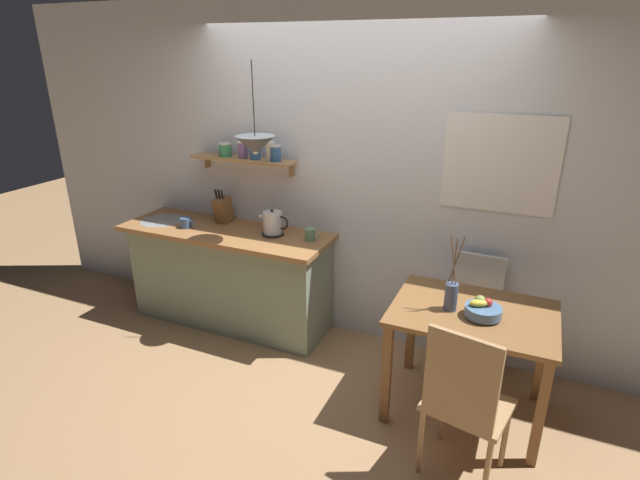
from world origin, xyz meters
name	(u,v)px	position (x,y,z in m)	size (l,w,h in m)	color
ground_plane	(319,366)	(0.00, 0.00, 0.00)	(14.00, 14.00, 0.00)	#A87F56
back_wall	(377,181)	(0.20, 0.65, 1.35)	(6.80, 0.11, 2.70)	silver
kitchen_counter	(230,276)	(-1.00, 0.32, 0.45)	(1.83, 0.63, 0.89)	gray
wall_shelf	(248,154)	(-0.86, 0.49, 1.50)	(0.93, 0.20, 0.32)	tan
dining_table	(472,328)	(1.10, -0.05, 0.64)	(1.01, 0.75, 0.76)	brown
dining_chair_near	(464,399)	(1.15, -0.66, 0.55)	(0.51, 0.46, 0.99)	tan
dining_chair_far	(473,311)	(1.05, 0.42, 0.51)	(0.42, 0.42, 0.92)	silver
fruit_bowl	(483,310)	(1.15, -0.11, 0.81)	(0.22, 0.22, 0.13)	#51759E
twig_vase	(451,295)	(0.95, -0.09, 0.86)	(0.09, 0.08, 0.51)	#475675
electric_kettle	(273,224)	(-0.57, 0.35, 0.98)	(0.26, 0.18, 0.22)	black
knife_block	(223,209)	(-1.12, 0.46, 1.01)	(0.11, 0.18, 0.31)	brown
coffee_mug_by_sink	(186,223)	(-1.33, 0.21, 0.93)	(0.13, 0.09, 0.09)	#3D5B89
coffee_mug_spare	(310,234)	(-0.23, 0.37, 0.94)	(0.12, 0.08, 0.10)	slate
pendant_lamp	(255,145)	(-0.61, 0.21, 1.64)	(0.30, 0.30, 0.67)	black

